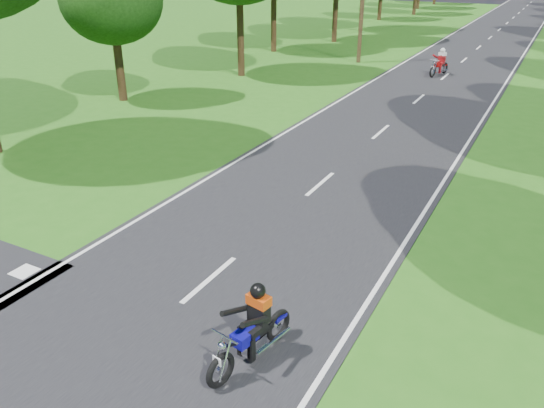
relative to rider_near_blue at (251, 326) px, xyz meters
The scene contains 5 objects.
ground 2.23m from the rider_near_blue, behind, with size 160.00×160.00×0.00m, color #265F15.
main_road 49.82m from the rider_near_blue, 92.40° to the left, with size 7.00×140.00×0.02m, color black.
road_markings 47.95m from the rider_near_blue, 92.66° to the left, with size 7.40×140.00×0.01m.
rider_near_blue is the anchor object (origin of this frame).
rider_far_red 26.05m from the rider_near_blue, 95.54° to the left, with size 0.62×1.85×1.54m, color #9F0C0C, non-canonical shape.
Camera 1 is at (5.79, -5.90, 6.40)m, focal length 35.00 mm.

